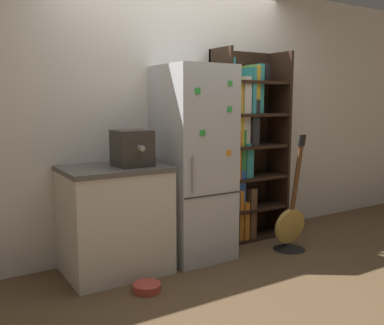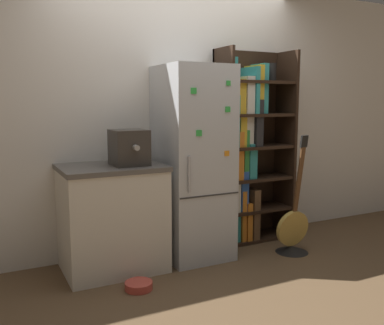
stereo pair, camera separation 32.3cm
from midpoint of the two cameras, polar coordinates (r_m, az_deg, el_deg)
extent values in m
plane|color=brown|center=(4.01, 3.32, -12.73)|extent=(16.00, 16.00, 0.00)
cube|color=white|center=(4.17, 0.16, 6.38)|extent=(8.00, 0.05, 2.60)
cube|color=silver|center=(3.90, 2.48, -0.06)|extent=(0.58, 0.64, 1.74)
cube|color=#333333|center=(3.67, 4.95, -4.43)|extent=(0.57, 0.01, 0.01)
cube|color=#B2B2B7|center=(3.52, 2.27, -1.63)|extent=(0.02, 0.02, 0.30)
cube|color=green|center=(3.50, 2.90, 9.53)|extent=(0.05, 0.01, 0.05)
cube|color=green|center=(3.53, 3.57, 3.92)|extent=(0.05, 0.02, 0.05)
cube|color=green|center=(3.67, 7.34, 7.04)|extent=(0.05, 0.01, 0.05)
cube|color=green|center=(3.67, 7.45, 10.46)|extent=(0.04, 0.01, 0.04)
cube|color=orange|center=(3.69, 7.18, 1.20)|extent=(0.04, 0.01, 0.04)
cube|color=black|center=(4.21, 6.30, 1.85)|extent=(0.03, 0.36, 1.94)
cube|color=black|center=(4.67, 14.21, 2.26)|extent=(0.03, 0.36, 1.94)
cube|color=black|center=(4.57, 9.19, 2.27)|extent=(0.80, 0.03, 1.94)
cube|color=black|center=(4.63, 10.15, -9.78)|extent=(0.74, 0.33, 0.03)
cube|color=black|center=(4.54, 10.25, -6.07)|extent=(0.74, 0.33, 0.03)
cube|color=black|center=(4.48, 10.35, -2.05)|extent=(0.74, 0.33, 0.03)
cube|color=black|center=(4.43, 10.46, 2.07)|extent=(0.74, 0.33, 0.03)
cube|color=black|center=(4.41, 10.57, 6.25)|extent=(0.74, 0.33, 0.03)
cube|color=black|center=(4.41, 10.68, 10.45)|extent=(0.74, 0.33, 0.03)
cube|color=teal|center=(4.38, 6.69, -7.47)|extent=(0.05, 0.31, 0.45)
cube|color=teal|center=(4.42, 7.42, -7.81)|extent=(0.07, 0.24, 0.38)
cube|color=orange|center=(4.43, 8.23, -6.86)|extent=(0.05, 0.26, 0.52)
cube|color=orange|center=(4.48, 8.87, -7.55)|extent=(0.06, 0.28, 0.39)
cube|color=brown|center=(4.51, 9.73, -6.61)|extent=(0.07, 0.29, 0.52)
cube|color=teal|center=(4.31, 6.81, -4.32)|extent=(0.05, 0.30, 0.33)
cube|color=silver|center=(4.34, 7.47, -3.52)|extent=(0.05, 0.27, 0.44)
cube|color=#2D59B2|center=(4.38, 8.37, -3.64)|extent=(0.08, 0.25, 0.40)
cube|color=#2D59B2|center=(4.24, 6.85, 0.62)|extent=(0.04, 0.31, 0.43)
cube|color=orange|center=(4.30, 7.59, 0.99)|extent=(0.09, 0.29, 0.48)
cube|color=#338C3F|center=(4.33, 8.62, 1.13)|extent=(0.05, 0.24, 0.49)
cube|color=teal|center=(4.39, 9.35, 0.29)|extent=(0.09, 0.27, 0.35)
cube|color=teal|center=(4.23, 7.13, 5.47)|extent=(0.09, 0.28, 0.50)
cube|color=gold|center=(4.29, 8.17, 4.65)|extent=(0.07, 0.26, 0.38)
cube|color=silver|center=(4.34, 9.09, 5.43)|extent=(0.08, 0.24, 0.49)
cube|color=#262628|center=(4.38, 10.12, 5.23)|extent=(0.08, 0.29, 0.46)
cube|color=teal|center=(4.22, 7.11, 10.08)|extent=(0.06, 0.24, 0.53)
cube|color=gold|center=(4.26, 8.06, 8.67)|extent=(0.08, 0.25, 0.33)
cube|color=silver|center=(4.32, 8.98, 8.84)|extent=(0.09, 0.29, 0.36)
cube|color=teal|center=(4.36, 9.80, 9.44)|extent=(0.04, 0.31, 0.45)
cube|color=gold|center=(4.40, 10.36, 9.53)|extent=(0.06, 0.27, 0.47)
cube|color=teal|center=(4.44, 11.06, 9.61)|extent=(0.06, 0.24, 0.49)
cylinder|color=black|center=(4.53, 12.60, 11.66)|extent=(0.10, 0.10, 0.18)
cube|color=silver|center=(3.69, -8.11, -7.62)|extent=(0.82, 0.63, 0.86)
cube|color=#5B5651|center=(3.59, -8.25, -0.69)|extent=(0.84, 0.65, 0.04)
cube|color=#38332D|center=(3.56, -5.84, 2.00)|extent=(0.28, 0.29, 0.30)
cylinder|color=#A5A39E|center=(3.40, -4.77, 1.97)|extent=(0.04, 0.06, 0.04)
cone|color=black|center=(4.31, 15.32, -11.09)|extent=(0.31, 0.31, 0.06)
cylinder|color=gold|center=(4.25, 15.42, -8.49)|extent=(0.35, 0.09, 0.35)
cube|color=brown|center=(4.09, 16.30, -2.23)|extent=(0.04, 0.11, 0.61)
cube|color=black|center=(4.01, 16.99, 2.71)|extent=(0.07, 0.04, 0.11)
cylinder|color=#D84C3F|center=(3.41, -4.32, -16.10)|extent=(0.21, 0.21, 0.06)
torus|color=#D84C3F|center=(3.40, -4.33, -15.72)|extent=(0.21, 0.21, 0.01)
camera|label=1|loc=(0.16, -87.64, 0.33)|focal=40.00mm
camera|label=2|loc=(0.16, 92.36, -0.33)|focal=40.00mm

